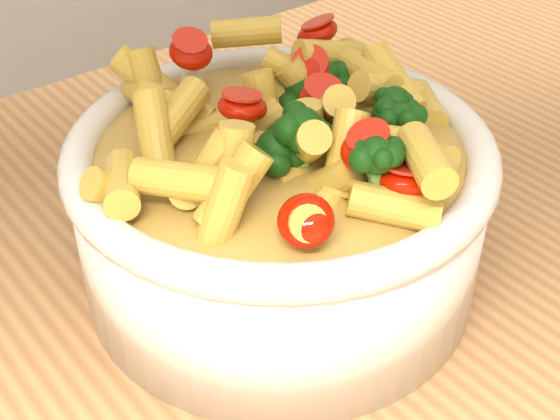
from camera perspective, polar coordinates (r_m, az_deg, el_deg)
table at (r=0.57m, az=7.99°, el=-13.82°), size 1.20×0.80×0.90m
serving_bowl at (r=0.47m, az=0.00°, el=0.13°), size 0.25×0.25×0.11m
pasta_salad at (r=0.43m, az=0.00°, el=7.21°), size 0.20×0.20×0.04m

